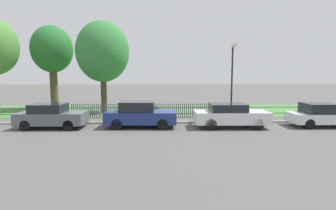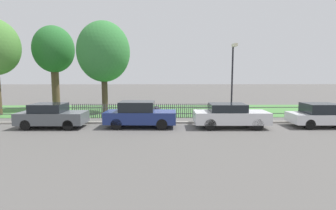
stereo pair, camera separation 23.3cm
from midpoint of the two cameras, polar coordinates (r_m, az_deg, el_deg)
ground_plane at (r=16.67m, az=-3.10°, el=-4.10°), size 120.00×120.00×0.00m
kerb_stone at (r=16.75m, az=-3.09°, el=-3.83°), size 41.20×0.20×0.12m
grass_strip at (r=22.59m, az=-2.57°, el=-1.17°), size 41.20×7.42×0.01m
park_fence at (r=18.86m, az=-2.87°, el=-1.25°), size 41.20×0.05×1.01m
parked_car_silver_hatchback at (r=16.75m, az=-23.62°, el=-2.12°), size 3.87×1.76×1.43m
parked_car_black_saloon at (r=15.56m, az=-5.74°, el=-2.04°), size 4.21×1.82×1.54m
parked_car_navy_estate at (r=15.81m, az=13.76°, el=-2.19°), size 4.31×1.79×1.42m
parked_car_red_compact at (r=18.16m, az=30.88°, el=-1.92°), size 3.89×1.77×1.41m
covered_motorcycle at (r=17.80m, az=-3.37°, el=-1.44°), size 1.82×0.76×0.98m
tree_behind_motorcycle at (r=25.46m, az=-23.38°, el=10.85°), size 3.53×3.53×7.31m
tree_mid_park at (r=21.79m, az=-13.55°, el=11.15°), size 4.17×4.17×7.29m
street_lamp at (r=17.61m, az=14.29°, el=6.86°), size 0.20×0.79×5.04m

